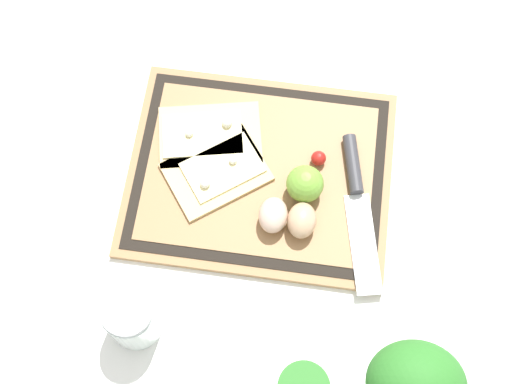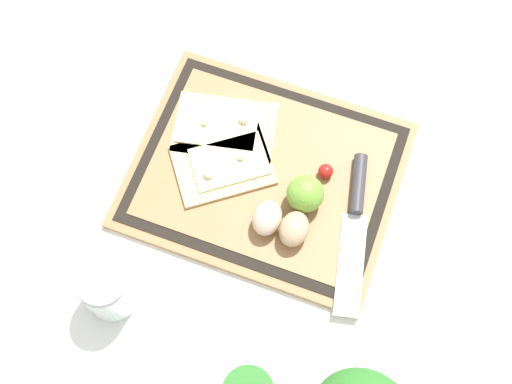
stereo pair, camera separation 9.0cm
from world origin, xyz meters
name	(u,v)px [view 1 (the left image)]	position (x,y,z in m)	size (l,w,h in m)	color
ground_plane	(260,175)	(0.00, 0.00, 0.00)	(6.00, 6.00, 0.00)	white
cutting_board	(260,173)	(0.00, 0.00, 0.01)	(0.43, 0.35, 0.02)	#997047
pizza_slice_near	(208,135)	(0.09, -0.05, 0.02)	(0.19, 0.15, 0.02)	#DBBC7F
pizza_slice_far	(218,171)	(0.07, 0.01, 0.02)	(0.19, 0.18, 0.02)	#DBBC7F
knife	(356,187)	(-0.16, 0.01, 0.02)	(0.09, 0.26, 0.02)	silver
egg_brown	(302,220)	(-0.08, 0.08, 0.04)	(0.05, 0.06, 0.05)	tan
egg_pink	(273,215)	(-0.03, 0.08, 0.04)	(0.05, 0.06, 0.05)	beige
lime	(305,184)	(-0.08, 0.02, 0.05)	(0.06, 0.06, 0.06)	#70A838
cherry_tomato_red	(319,158)	(-0.09, -0.03, 0.03)	(0.02, 0.02, 0.02)	red
sauce_jar	(133,318)	(0.15, 0.27, 0.05)	(0.08, 0.08, 0.11)	silver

